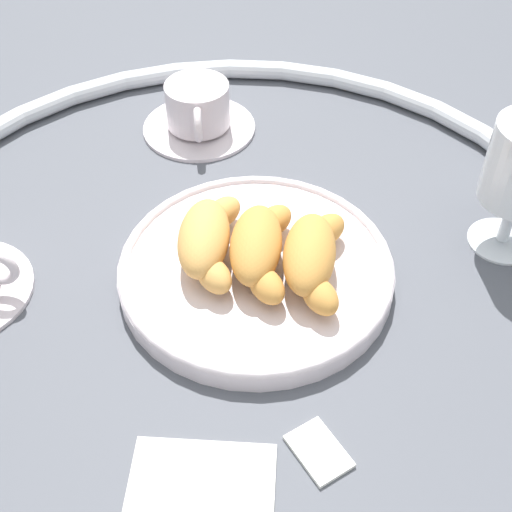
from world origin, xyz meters
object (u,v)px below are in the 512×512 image
croissant_extra (313,256)px  pastry_plate (256,269)px  croissant_large (207,237)px  croissant_small (259,246)px  folded_napkin (198,508)px  sugar_packet (319,450)px  coffee_cup_near (198,111)px

croissant_extra → pastry_plate: bearing=-105.0°
croissant_large → croissant_small: 0.05m
folded_napkin → sugar_packet: bearing=115.3°
croissant_large → folded_napkin: (0.24, -0.00, -0.04)m
croissant_extra → croissant_large: bearing=-105.5°
coffee_cup_near → sugar_packet: 0.45m
coffee_cup_near → pastry_plate: bearing=14.0°
croissant_large → sugar_packet: croissant_large is taller
pastry_plate → sugar_packet: bearing=13.1°
sugar_packet → folded_napkin: (0.04, -0.09, -0.00)m
croissant_extra → sugar_packet: size_ratio=2.71×
croissant_small → sugar_packet: (0.19, 0.04, -0.04)m
croissant_large → coffee_cup_near: size_ratio=1.00×
pastry_plate → coffee_cup_near: bearing=-166.0°
croissant_extra → folded_napkin: (0.22, -0.10, -0.04)m
pastry_plate → coffee_cup_near: coffee_cup_near is taller
croissant_large → folded_napkin: 0.25m
pastry_plate → croissant_small: size_ratio=1.92×
croissant_small → sugar_packet: 0.19m
sugar_packet → folded_napkin: 0.10m
croissant_extra → coffee_cup_near: 0.29m
croissant_large → coffee_cup_near: 0.24m
pastry_plate → sugar_packet: size_ratio=5.24×
croissant_small → coffee_cup_near: size_ratio=1.00×
croissant_small → croissant_extra: bearing=74.5°
croissant_large → sugar_packet: 0.22m
croissant_extra → folded_napkin: size_ratio=1.23×
folded_napkin → coffee_cup_near: bearing=-178.3°
croissant_extra → folded_napkin: croissant_extra is taller
croissant_large → croissant_extra: (0.03, 0.10, 0.00)m
croissant_small → folded_napkin: (0.23, -0.05, -0.04)m
croissant_large → coffee_cup_near: bearing=-175.8°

